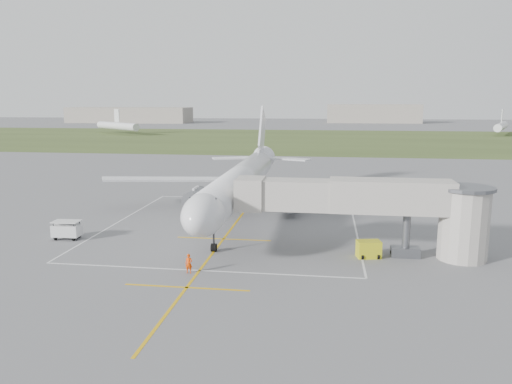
# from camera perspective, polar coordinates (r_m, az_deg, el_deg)

# --- Properties ---
(ground) EXTENTS (700.00, 700.00, 0.00)m
(ground) POSITION_cam_1_polar(r_m,az_deg,el_deg) (62.24, -1.85, -2.90)
(ground) COLOR #5B5B5D
(ground) RESTS_ON ground
(grass_strip) EXTENTS (700.00, 120.00, 0.02)m
(grass_strip) POSITION_cam_1_polar(r_m,az_deg,el_deg) (190.48, 4.96, 6.04)
(grass_strip) COLOR #394920
(grass_strip) RESTS_ON ground
(apron_markings) EXTENTS (28.20, 60.00, 0.01)m
(apron_markings) POSITION_cam_1_polar(r_m,az_deg,el_deg) (56.69, -2.87, -4.23)
(apron_markings) COLOR #D6A00C
(apron_markings) RESTS_ON ground
(airliner) EXTENTS (38.93, 46.75, 13.52)m
(airliner) POSITION_cam_1_polar(r_m,az_deg,el_deg) (62.11, -1.76, 1.20)
(airliner) COLOR silver
(airliner) RESTS_ON ground
(jet_bridge) EXTENTS (23.40, 5.00, 7.20)m
(jet_bridge) POSITION_cam_1_polar(r_m,az_deg,el_deg) (47.41, 14.22, -1.57)
(jet_bridge) COLOR gray
(jet_bridge) RESTS_ON ground
(gpu_unit) EXTENTS (2.36, 1.86, 1.59)m
(gpu_unit) POSITION_cam_1_polar(r_m,az_deg,el_deg) (47.53, 12.75, -6.40)
(gpu_unit) COLOR gold
(gpu_unit) RESTS_ON ground
(baggage_cart) EXTENTS (2.84, 1.77, 1.94)m
(baggage_cart) POSITION_cam_1_polar(r_m,az_deg,el_deg) (56.01, -20.80, -4.06)
(baggage_cart) COLOR silver
(baggage_cart) RESTS_ON ground
(ramp_worker_nose) EXTENTS (0.61, 0.41, 1.67)m
(ramp_worker_nose) POSITION_cam_1_polar(r_m,az_deg,el_deg) (42.65, -7.69, -8.12)
(ramp_worker_nose) COLOR #E54007
(ramp_worker_nose) RESTS_ON ground
(ramp_worker_wing) EXTENTS (1.14, 1.12, 1.85)m
(ramp_worker_wing) POSITION_cam_1_polar(r_m,az_deg,el_deg) (65.33, -4.57, -1.46)
(ramp_worker_wing) COLOR red
(ramp_worker_wing) RESTS_ON ground
(distant_hangars) EXTENTS (345.00, 49.00, 12.00)m
(distant_hangars) POSITION_cam_1_polar(r_m,az_deg,el_deg) (326.07, 3.47, 8.76)
(distant_hangars) COLOR gray
(distant_hangars) RESTS_ON ground
(distant_aircraft) EXTENTS (185.14, 46.61, 8.85)m
(distant_aircraft) POSITION_cam_1_polar(r_m,az_deg,el_deg) (217.68, 5.94, 7.51)
(distant_aircraft) COLOR silver
(distant_aircraft) RESTS_ON ground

